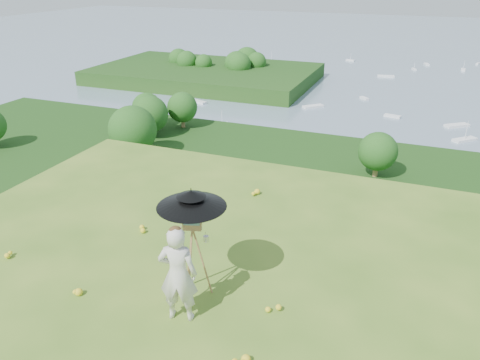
% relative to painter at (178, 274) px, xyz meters
% --- Properties ---
extents(ground, '(14.00, 14.00, 0.00)m').
position_rel_painter_xyz_m(ground, '(0.65, -0.25, -0.84)').
color(ground, '#477421').
rests_on(ground, ground).
extents(forest_slope, '(140.00, 56.00, 22.00)m').
position_rel_painter_xyz_m(forest_slope, '(0.65, 34.75, -29.84)').
color(forest_slope, '#10390F').
rests_on(forest_slope, bay_water).
extents(shoreline_tier, '(170.00, 28.00, 8.00)m').
position_rel_painter_xyz_m(shoreline_tier, '(0.65, 74.75, -36.84)').
color(shoreline_tier, gray).
rests_on(shoreline_tier, bay_water).
extents(bay_water, '(700.00, 700.00, 0.00)m').
position_rel_painter_xyz_m(bay_water, '(0.65, 239.75, -34.84)').
color(bay_water, slate).
rests_on(bay_water, ground).
extents(peninsula, '(90.00, 60.00, 12.00)m').
position_rel_painter_xyz_m(peninsula, '(-74.35, 154.75, -29.84)').
color(peninsula, '#10390F').
rests_on(peninsula, bay_water).
extents(slope_trees, '(110.00, 50.00, 6.00)m').
position_rel_painter_xyz_m(slope_trees, '(0.65, 34.75, -15.84)').
color(slope_trees, '#205318').
rests_on(slope_trees, forest_slope).
extents(harbor_town, '(110.00, 22.00, 5.00)m').
position_rel_painter_xyz_m(harbor_town, '(0.65, 74.75, -30.34)').
color(harbor_town, silver).
rests_on(harbor_town, shoreline_tier).
extents(moored_boats, '(140.00, 140.00, 0.70)m').
position_rel_painter_xyz_m(moored_boats, '(-11.85, 160.75, -34.49)').
color(moored_boats, white).
rests_on(moored_boats, bay_water).
extents(wildflowers, '(10.00, 10.50, 0.12)m').
position_rel_painter_xyz_m(wildflowers, '(0.65, 0.00, -0.78)').
color(wildflowers, yellow).
rests_on(wildflowers, ground).
extents(painter, '(0.69, 0.54, 1.67)m').
position_rel_painter_xyz_m(painter, '(0.00, 0.00, 0.00)').
color(painter, silver).
rests_on(painter, ground).
extents(field_easel, '(0.76, 0.76, 1.61)m').
position_rel_painter_xyz_m(field_easel, '(-0.04, 0.61, -0.03)').
color(field_easel, '#98603F').
rests_on(field_easel, ground).
extents(sun_umbrella, '(1.32, 1.32, 0.69)m').
position_rel_painter_xyz_m(sun_umbrella, '(-0.05, 0.64, 0.83)').
color(sun_umbrella, black).
rests_on(sun_umbrella, field_easel).
extents(painter_cap, '(0.26, 0.29, 0.10)m').
position_rel_painter_xyz_m(painter_cap, '(0.00, 0.00, 0.79)').
color(painter_cap, '#CA6E7F').
rests_on(painter_cap, painter).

